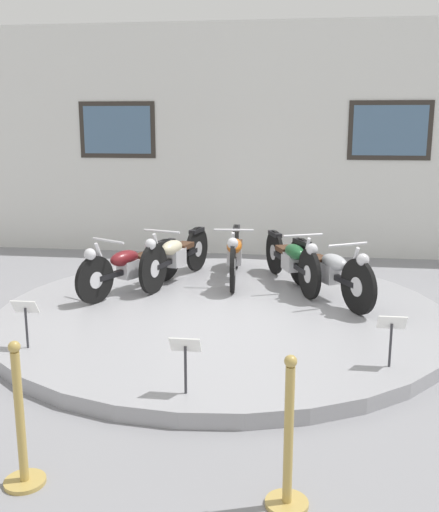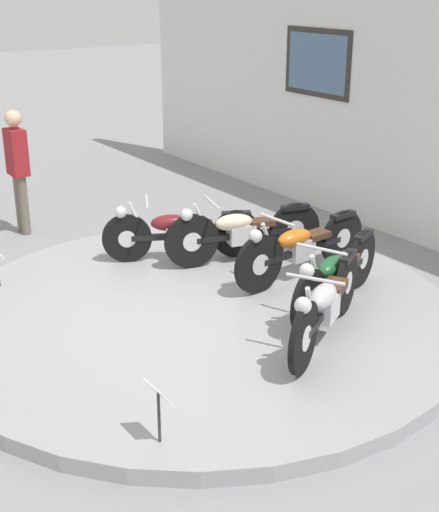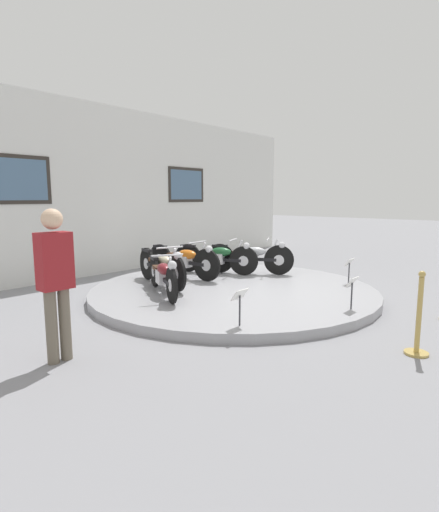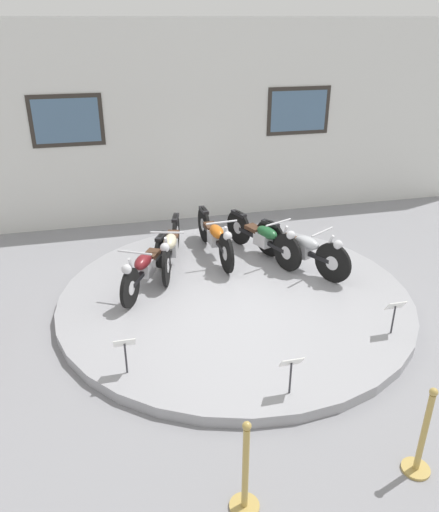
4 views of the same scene
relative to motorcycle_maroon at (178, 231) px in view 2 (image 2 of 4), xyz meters
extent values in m
plane|color=gray|center=(1.31, -0.55, -0.52)|extent=(60.00, 60.00, 0.00)
cylinder|color=#99999E|center=(1.31, -0.55, -0.45)|extent=(5.45, 5.45, 0.15)
cube|color=#2D2823|center=(-1.09, 3.17, 1.71)|extent=(1.40, 0.02, 1.00)
cube|color=slate|center=(-1.09, 3.17, 1.71)|extent=(1.24, 0.02, 0.84)
cylinder|color=black|center=(-0.30, -0.56, -0.07)|extent=(0.33, 0.56, 0.61)
cylinder|color=silver|center=(-0.30, -0.56, -0.07)|extent=(0.16, 0.22, 0.21)
cylinder|color=black|center=(0.34, 0.64, -0.07)|extent=(0.33, 0.56, 0.61)
cylinder|color=silver|center=(0.34, 0.64, -0.07)|extent=(0.16, 0.22, 0.21)
cube|color=black|center=(0.02, 0.04, -0.07)|extent=(0.64, 1.13, 0.07)
cube|color=silver|center=(0.00, 0.00, -0.05)|extent=(0.33, 0.38, 0.24)
ellipsoid|color=maroon|center=(-0.05, -0.09, 0.11)|extent=(0.42, 0.53, 0.20)
cube|color=#472D1E|center=(0.12, 0.23, 0.07)|extent=(0.33, 0.38, 0.07)
cube|color=black|center=(0.34, 0.64, 0.19)|extent=(0.26, 0.36, 0.06)
cylinder|color=silver|center=(-0.23, -0.43, 0.13)|extent=(0.16, 0.24, 0.54)
cylinder|color=silver|center=(-0.18, -0.33, 0.39)|extent=(0.49, 0.28, 0.03)
sphere|color=silver|center=(-0.32, -0.61, 0.27)|extent=(0.15, 0.15, 0.15)
cylinder|color=black|center=(0.32, -0.01, -0.04)|extent=(0.23, 0.66, 0.67)
cylinder|color=silver|center=(0.32, -0.01, -0.04)|extent=(0.13, 0.24, 0.24)
cylinder|color=black|center=(0.69, 1.29, -0.04)|extent=(0.23, 0.66, 0.67)
cylinder|color=silver|center=(0.69, 1.29, -0.04)|extent=(0.13, 0.24, 0.24)
cube|color=black|center=(0.50, 0.64, -0.04)|extent=(0.40, 1.21, 0.07)
cube|color=silver|center=(0.49, 0.60, -0.02)|extent=(0.28, 0.36, 0.24)
ellipsoid|color=beige|center=(0.47, 0.50, 0.14)|extent=(0.34, 0.52, 0.20)
cube|color=#472D1E|center=(0.56, 0.85, 0.10)|extent=(0.28, 0.36, 0.07)
cube|color=black|center=(0.69, 1.29, 0.25)|extent=(0.19, 0.37, 0.06)
cylinder|color=silver|center=(0.36, 0.13, 0.16)|extent=(0.11, 0.25, 0.54)
cylinder|color=silver|center=(0.39, 0.23, 0.42)|extent=(0.53, 0.18, 0.03)
sphere|color=silver|center=(0.31, -0.07, 0.30)|extent=(0.15, 0.15, 0.15)
cylinder|color=black|center=(1.36, 0.19, -0.03)|extent=(0.10, 0.68, 0.68)
cylinder|color=silver|center=(1.36, 0.19, -0.03)|extent=(0.08, 0.24, 0.24)
cylinder|color=black|center=(1.26, 1.54, -0.03)|extent=(0.10, 0.68, 0.68)
cylinder|color=silver|center=(1.26, 1.54, -0.03)|extent=(0.08, 0.24, 0.24)
cube|color=black|center=(1.31, 0.87, -0.03)|extent=(0.16, 1.24, 0.07)
cube|color=silver|center=(1.32, 0.83, -0.01)|extent=(0.22, 0.33, 0.24)
ellipsoid|color=#D16619|center=(1.32, 0.73, 0.15)|extent=(0.25, 0.49, 0.20)
cube|color=#472D1E|center=(1.30, 1.09, 0.11)|extent=(0.22, 0.33, 0.07)
cube|color=black|center=(1.26, 1.54, 0.25)|extent=(0.13, 0.37, 0.06)
cylinder|color=silver|center=(1.35, 0.34, 0.17)|extent=(0.06, 0.25, 0.54)
cylinder|color=silver|center=(1.34, 0.45, 0.43)|extent=(0.54, 0.07, 0.03)
sphere|color=silver|center=(1.36, 0.13, 0.31)|extent=(0.15, 0.15, 0.15)
cylinder|color=black|center=(2.37, 0.01, -0.05)|extent=(0.29, 0.63, 0.65)
cylinder|color=silver|center=(2.37, 0.01, -0.05)|extent=(0.14, 0.24, 0.23)
cylinder|color=black|center=(1.87, 1.26, -0.05)|extent=(0.29, 0.63, 0.65)
cylinder|color=silver|center=(1.87, 1.26, -0.05)|extent=(0.14, 0.24, 0.23)
cube|color=black|center=(2.12, 0.64, -0.05)|extent=(0.53, 1.18, 0.07)
cube|color=silver|center=(2.14, 0.60, -0.03)|extent=(0.30, 0.37, 0.24)
ellipsoid|color=#1E562D|center=(2.17, 0.51, 0.13)|extent=(0.38, 0.53, 0.20)
cube|color=#472D1E|center=(2.04, 0.84, 0.09)|extent=(0.30, 0.37, 0.07)
cube|color=black|center=(1.87, 1.26, 0.23)|extent=(0.23, 0.37, 0.06)
cylinder|color=silver|center=(2.32, 0.15, 0.15)|extent=(0.13, 0.25, 0.54)
cylinder|color=silver|center=(2.28, 0.25, 0.41)|extent=(0.51, 0.23, 0.03)
sphere|color=silver|center=(2.39, -0.05, 0.29)|extent=(0.15, 0.15, 0.15)
cylinder|color=black|center=(2.94, -0.55, -0.04)|extent=(0.38, 0.61, 0.67)
cylinder|color=silver|center=(2.94, -0.55, -0.04)|extent=(0.17, 0.24, 0.23)
cylinder|color=black|center=(2.27, 0.63, -0.04)|extent=(0.38, 0.61, 0.67)
cylinder|color=silver|center=(2.27, 0.63, -0.04)|extent=(0.17, 0.24, 0.23)
cube|color=black|center=(2.60, 0.04, -0.04)|extent=(0.68, 1.11, 0.07)
cube|color=silver|center=(2.62, 0.00, -0.02)|extent=(0.33, 0.38, 0.24)
ellipsoid|color=#B2B5BA|center=(2.67, -0.08, 0.14)|extent=(0.43, 0.53, 0.20)
cube|color=#472D1E|center=(2.50, 0.23, 0.10)|extent=(0.33, 0.38, 0.07)
cube|color=black|center=(2.27, 0.63, 0.25)|extent=(0.27, 0.36, 0.06)
cylinder|color=silver|center=(2.87, -0.42, 0.16)|extent=(0.16, 0.24, 0.54)
cylinder|color=silver|center=(2.81, -0.32, 0.42)|extent=(0.49, 0.30, 0.03)
sphere|color=silver|center=(2.97, -0.60, 0.30)|extent=(0.15, 0.15, 0.15)
cylinder|color=#333338|center=(3.10, -2.11, -0.16)|extent=(0.02, 0.02, 0.42)
cube|color=white|center=(3.10, -2.11, 0.06)|extent=(0.26, 0.11, 0.15)
cylinder|color=#6B6051|center=(-2.57, -1.06, -0.09)|extent=(0.13, 0.13, 0.85)
cylinder|color=#6B6051|center=(-2.41, -1.06, -0.09)|extent=(0.13, 0.13, 0.85)
cube|color=maroon|center=(-2.49, -1.06, 0.65)|extent=(0.36, 0.22, 0.64)
sphere|color=beige|center=(-2.49, -1.06, 1.12)|extent=(0.23, 0.23, 0.23)
camera|label=1|loc=(2.22, -7.52, 1.88)|focal=42.00mm
camera|label=2|loc=(7.05, -4.34, 2.90)|focal=50.00mm
camera|label=3|loc=(-4.59, -5.34, 1.36)|focal=28.00mm
camera|label=4|loc=(-0.53, -7.10, 3.53)|focal=35.00mm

